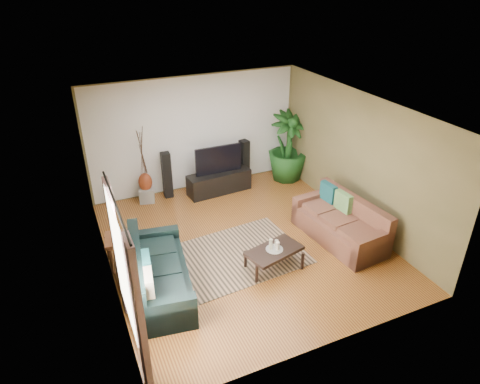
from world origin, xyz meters
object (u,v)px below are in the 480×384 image
sofa_left (160,270)px  vase (145,182)px  potted_plant (288,147)px  pedestal (147,195)px  tv_stand (219,182)px  speaker_left (167,175)px  side_table (122,250)px  speaker_right (244,161)px  coffee_table (274,259)px  sofa_right (340,221)px  television (218,160)px

sofa_left → vase: sofa_left is taller
potted_plant → pedestal: size_ratio=5.14×
tv_stand → potted_plant: size_ratio=0.88×
speaker_left → side_table: bearing=-121.0°
speaker_right → vase: (-2.46, -0.03, -0.06)m
coffee_table → speaker_left: size_ratio=0.90×
tv_stand → vase: 1.72m
sofa_right → potted_plant: (0.41, 2.81, 0.43)m
television → potted_plant: size_ratio=0.64×
sofa_left → pedestal: bearing=-0.1°
vase → side_table: 2.32m
television → vase: 1.73m
pedestal → sofa_right: bearing=-44.8°
speaker_left → speaker_right: 1.95m
tv_stand → sofa_left: bearing=-131.5°
potted_plant → side_table: bearing=-157.3°
speaker_right → sofa_right: bearing=-89.8°
sofa_left → speaker_left: (1.00, 3.16, 0.12)m
sofa_right → tv_stand: bearing=-158.9°
tv_stand → vase: (-1.68, 0.25, 0.24)m
sofa_left → sofa_right: bearing=-80.3°
coffee_table → sofa_left: bearing=159.0°
television → potted_plant: (1.82, -0.03, 0.03)m
television → potted_plant: 1.82m
sofa_left → speaker_right: speaker_right is taller
sofa_right → potted_plant: size_ratio=1.13×
pedestal → coffee_table: bearing=-66.0°
speaker_right → side_table: (-3.39, -2.14, -0.26)m
coffee_table → sofa_right: bearing=-3.8°
sofa_left → tv_stand: size_ratio=1.36×
speaker_left → vase: 0.52m
speaker_left → side_table: 2.59m
coffee_table → television: television is taller
pedestal → television: bearing=-7.8°
coffee_table → speaker_right: bearing=59.9°
tv_stand → potted_plant: (1.82, -0.01, 0.61)m
speaker_right → potted_plant: 1.13m
side_table → potted_plant: bearing=22.7°
tv_stand → side_table: side_table is taller
tv_stand → speaker_right: (0.78, 0.28, 0.29)m
speaker_left → speaker_right: bearing=2.9°
speaker_left → pedestal: size_ratio=3.27×
television → pedestal: television is taller
television → vase: bearing=172.2°
sofa_left → speaker_right: (2.94, 3.16, 0.12)m
coffee_table → speaker_right: (0.96, 3.39, 0.34)m
coffee_table → vase: size_ratio=2.30×
vase → sofa_right: bearing=-44.8°
speaker_right → television: bearing=-172.9°
speaker_right → pedestal: (-2.46, -0.03, -0.38)m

